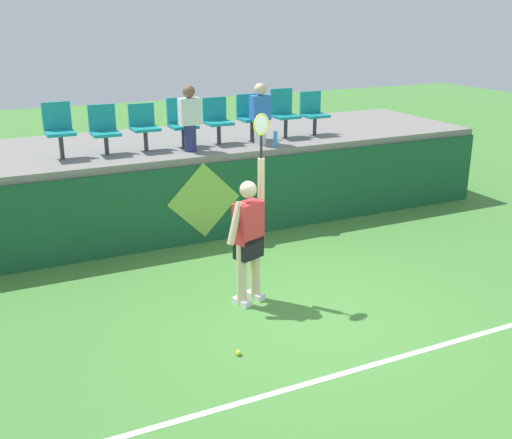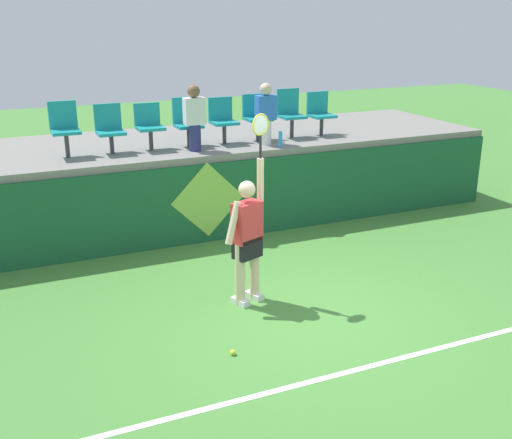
% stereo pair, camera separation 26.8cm
% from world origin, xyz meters
% --- Properties ---
extents(ground_plane, '(40.00, 40.00, 0.00)m').
position_xyz_m(ground_plane, '(0.00, 0.00, 0.00)').
color(ground_plane, '#478438').
extents(court_back_wall, '(10.96, 0.20, 1.34)m').
position_xyz_m(court_back_wall, '(0.00, 3.17, 0.67)').
color(court_back_wall, '#195633').
rests_on(court_back_wall, ground_plane).
extents(spectator_platform, '(10.96, 2.94, 0.12)m').
position_xyz_m(spectator_platform, '(0.00, 4.59, 1.40)').
color(spectator_platform, gray).
rests_on(spectator_platform, court_back_wall).
extents(court_baseline_stripe, '(9.86, 0.08, 0.01)m').
position_xyz_m(court_baseline_stripe, '(0.00, -1.27, 0.00)').
color(court_baseline_stripe, white).
rests_on(court_baseline_stripe, ground_plane).
extents(tennis_player, '(0.72, 0.38, 2.49)m').
position_xyz_m(tennis_player, '(-0.57, 0.74, 0.94)').
color(tennis_player, white).
rests_on(tennis_player, ground_plane).
extents(tennis_ball, '(0.07, 0.07, 0.07)m').
position_xyz_m(tennis_ball, '(-1.25, -0.45, 0.03)').
color(tennis_ball, '#D1E533').
rests_on(tennis_ball, ground_plane).
extents(water_bottle, '(0.07, 0.07, 0.28)m').
position_xyz_m(water_bottle, '(1.10, 3.24, 1.60)').
color(water_bottle, '#338CE5').
rests_on(water_bottle, spectator_platform).
extents(stadium_chair_0, '(0.44, 0.42, 0.88)m').
position_xyz_m(stadium_chair_0, '(-2.35, 4.01, 1.95)').
color(stadium_chair_0, '#38383D').
rests_on(stadium_chair_0, spectator_platform).
extents(stadium_chair_1, '(0.44, 0.42, 0.80)m').
position_xyz_m(stadium_chair_1, '(-1.64, 4.01, 1.88)').
color(stadium_chair_1, '#38383D').
rests_on(stadium_chair_1, spectator_platform).
extents(stadium_chair_2, '(0.44, 0.42, 0.77)m').
position_xyz_m(stadium_chair_2, '(-0.98, 4.00, 1.89)').
color(stadium_chair_2, '#38383D').
rests_on(stadium_chair_2, spectator_platform).
extents(stadium_chair_3, '(0.44, 0.42, 0.83)m').
position_xyz_m(stadium_chair_3, '(-0.32, 4.01, 1.91)').
color(stadium_chair_3, '#38383D').
rests_on(stadium_chair_3, spectator_platform).
extents(stadium_chair_4, '(0.44, 0.42, 0.80)m').
position_xyz_m(stadium_chair_4, '(0.34, 4.00, 1.90)').
color(stadium_chair_4, '#38383D').
rests_on(stadium_chair_4, spectator_platform).
extents(stadium_chair_5, '(0.44, 0.42, 0.82)m').
position_xyz_m(stadium_chair_5, '(0.98, 4.00, 1.92)').
color(stadium_chair_5, '#38383D').
rests_on(stadium_chair_5, spectator_platform).
extents(stadium_chair_6, '(0.44, 0.42, 0.88)m').
position_xyz_m(stadium_chair_6, '(1.67, 4.01, 1.94)').
color(stadium_chair_6, '#38383D').
rests_on(stadium_chair_6, spectator_platform).
extents(stadium_chair_7, '(0.44, 0.42, 0.80)m').
position_xyz_m(stadium_chair_7, '(2.29, 4.01, 1.90)').
color(stadium_chair_7, '#38383D').
rests_on(stadium_chair_7, spectator_platform).
extents(spectator_0, '(0.34, 0.21, 1.06)m').
position_xyz_m(spectator_0, '(0.98, 3.60, 2.02)').
color(spectator_0, white).
rests_on(spectator_0, spectator_platform).
extents(spectator_1, '(0.34, 0.21, 1.09)m').
position_xyz_m(spectator_1, '(-0.32, 3.59, 2.04)').
color(spectator_1, navy).
rests_on(spectator_1, spectator_platform).
extents(wall_signage_mount, '(1.27, 0.01, 1.37)m').
position_xyz_m(wall_signage_mount, '(-0.30, 3.07, 0.00)').
color(wall_signage_mount, '#195633').
rests_on(wall_signage_mount, ground_plane).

